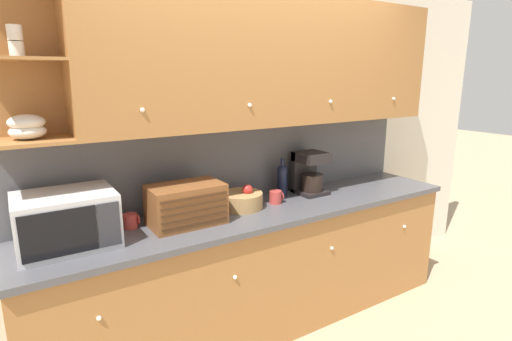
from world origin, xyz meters
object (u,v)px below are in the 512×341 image
object	(u,v)px
bread_box	(186,204)
fruit_basket	(242,200)
microwave	(66,220)
wine_bottle	(282,179)
coffee_maker	(309,173)
mug_blue_second	(131,221)
mug	(276,197)

from	to	relation	value
bread_box	fruit_basket	bearing A→B (deg)	10.64
microwave	wine_bottle	distance (m)	1.57
coffee_maker	microwave	bearing A→B (deg)	-177.24
wine_bottle	fruit_basket	bearing A→B (deg)	-167.96
mug_blue_second	fruit_basket	distance (m)	0.78
microwave	wine_bottle	size ratio (longest dim) A/B	1.69
microwave	bread_box	xyz separation A→B (m)	(0.69, -0.03, -0.02)
microwave	fruit_basket	size ratio (longest dim) A/B	1.68
mug_blue_second	mug	xyz separation A→B (m)	(1.04, -0.07, 0.00)
microwave	fruit_basket	xyz separation A→B (m)	(1.14, 0.05, -0.09)
microwave	mug	bearing A→B (deg)	0.36
wine_bottle	coffee_maker	distance (m)	0.24
coffee_maker	mug	bearing A→B (deg)	-168.42
mug_blue_second	coffee_maker	xyz separation A→B (m)	(1.42, 0.00, 0.12)
microwave	bread_box	distance (m)	0.69
fruit_basket	microwave	bearing A→B (deg)	-177.47
bread_box	coffee_maker	world-z (taller)	coffee_maker
coffee_maker	mug_blue_second	bearing A→B (deg)	-179.82
mug	wine_bottle	distance (m)	0.22
mug	mug_blue_second	bearing A→B (deg)	176.00
mug	bread_box	bearing A→B (deg)	-176.54
microwave	mug_blue_second	world-z (taller)	microwave
microwave	coffee_maker	bearing A→B (deg)	2.76
microwave	fruit_basket	bearing A→B (deg)	2.53
bread_box	mug_blue_second	bearing A→B (deg)	160.05
microwave	coffee_maker	xyz separation A→B (m)	(1.79, 0.09, 0.02)
fruit_basket	coffee_maker	world-z (taller)	coffee_maker
fruit_basket	coffee_maker	distance (m)	0.66
bread_box	fruit_basket	distance (m)	0.47
coffee_maker	fruit_basket	bearing A→B (deg)	-176.83
mug	fruit_basket	bearing A→B (deg)	171.22
mug_blue_second	fruit_basket	world-z (taller)	fruit_basket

